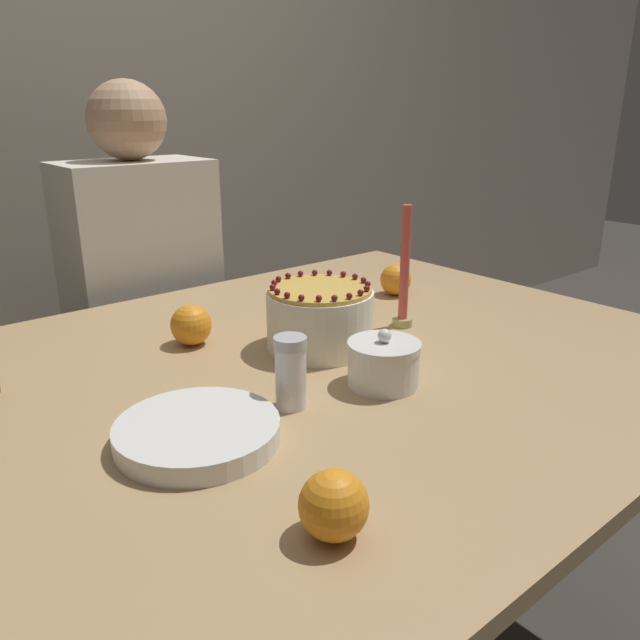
# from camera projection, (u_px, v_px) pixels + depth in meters

# --- Properties ---
(wall_behind) EXTENTS (8.00, 0.05, 2.60)m
(wall_behind) POSITION_uv_depth(u_px,v_px,m) (36.00, 68.00, 2.01)
(wall_behind) COLOR #ADA393
(wall_behind) RESTS_ON ground_plane
(dining_table) EXTENTS (1.54, 1.19, 0.73)m
(dining_table) POSITION_uv_depth(u_px,v_px,m) (311.00, 403.00, 1.21)
(dining_table) COLOR tan
(dining_table) RESTS_ON ground_plane
(cake) EXTENTS (0.21, 0.21, 0.14)m
(cake) POSITION_uv_depth(u_px,v_px,m) (320.00, 318.00, 1.23)
(cake) COLOR white
(cake) RESTS_ON dining_table
(sugar_bowl) EXTENTS (0.13, 0.13, 0.10)m
(sugar_bowl) POSITION_uv_depth(u_px,v_px,m) (384.00, 363.00, 1.07)
(sugar_bowl) COLOR white
(sugar_bowl) RESTS_ON dining_table
(sugar_shaker) EXTENTS (0.05, 0.05, 0.12)m
(sugar_shaker) POSITION_uv_depth(u_px,v_px,m) (291.00, 372.00, 0.99)
(sugar_shaker) COLOR white
(sugar_shaker) RESTS_ON dining_table
(plate_stack) EXTENTS (0.24, 0.24, 0.03)m
(plate_stack) POSITION_uv_depth(u_px,v_px,m) (198.00, 432.00, 0.90)
(plate_stack) COLOR white
(plate_stack) RESTS_ON dining_table
(candle) EXTENTS (0.04, 0.04, 0.27)m
(candle) POSITION_uv_depth(u_px,v_px,m) (404.00, 279.00, 1.34)
(candle) COLOR tan
(candle) RESTS_ON dining_table
(orange_fruit_0) EXTENTS (0.08, 0.08, 0.08)m
(orange_fruit_0) POSITION_uv_depth(u_px,v_px,m) (396.00, 280.00, 1.59)
(orange_fruit_0) COLOR orange
(orange_fruit_0) RESTS_ON dining_table
(orange_fruit_1) EXTENTS (0.08, 0.08, 0.08)m
(orange_fruit_1) POSITION_uv_depth(u_px,v_px,m) (334.00, 505.00, 0.69)
(orange_fruit_1) COLOR orange
(orange_fruit_1) RESTS_ON dining_table
(orange_fruit_2) EXTENTS (0.08, 0.08, 0.08)m
(orange_fruit_2) POSITION_uv_depth(u_px,v_px,m) (191.00, 325.00, 1.26)
(orange_fruit_2) COLOR orange
(orange_fruit_2) RESTS_ON dining_table
(person_man_blue_shirt) EXTENTS (0.40, 0.34, 1.25)m
(person_man_blue_shirt) POSITION_uv_depth(u_px,v_px,m) (147.00, 334.00, 1.83)
(person_man_blue_shirt) COLOR #2D2D38
(person_man_blue_shirt) RESTS_ON ground_plane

